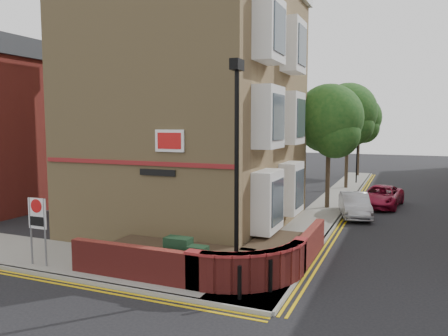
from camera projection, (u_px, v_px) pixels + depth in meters
ground at (165, 298)px, 11.83m from camera, size 120.00×120.00×0.00m
pavement_corner at (97, 263)px, 14.55m from camera, size 13.00×3.00×0.12m
pavement_main at (333, 202)px, 25.74m from camera, size 2.00×32.00×0.12m
kerb_side at (64, 278)px, 13.17m from camera, size 13.00×0.15×0.12m
kerb_main_near at (350, 203)px, 25.36m from camera, size 0.15×32.00×0.12m
yellow_lines_side at (58, 282)px, 12.95m from camera, size 13.00×0.28×0.01m
yellow_lines_main at (355, 205)px, 25.27m from camera, size 0.28×32.00×0.01m
corner_building at (199, 89)px, 19.63m from camera, size 8.95×10.40×13.60m
garden_wall at (205, 269)px, 14.13m from camera, size 6.80×6.00×1.20m
lamppost at (237, 173)px, 11.98m from camera, size 0.25×0.50×6.30m
utility_cabinet_large at (178, 257)px, 13.07m from camera, size 0.80×0.45×1.20m
utility_cabinet_small at (198, 265)px, 12.49m from camera, size 0.55×0.40×1.10m
bollard_near at (240, 283)px, 11.38m from camera, size 0.11×0.11×0.90m
bollard_far at (270, 276)px, 11.88m from camera, size 0.11×0.11×0.90m
zone_sign at (37, 219)px, 14.04m from camera, size 0.72×0.07×2.20m
side_building at (4, 126)px, 24.46m from camera, size 6.40×10.40×9.00m
tree_near at (329, 123)px, 23.47m from camera, size 3.64×3.65×6.70m
tree_mid at (348, 116)px, 30.77m from camera, size 4.03×4.03×7.42m
tree_far at (359, 121)px, 38.14m from camera, size 3.81×3.81×7.00m
traffic_light_assembly at (357, 148)px, 33.57m from camera, size 0.20×0.16×4.20m
silver_car_near at (355, 205)px, 21.95m from camera, size 2.10×3.89×1.22m
red_car_main at (381, 196)px, 24.66m from camera, size 2.49×4.48×1.19m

